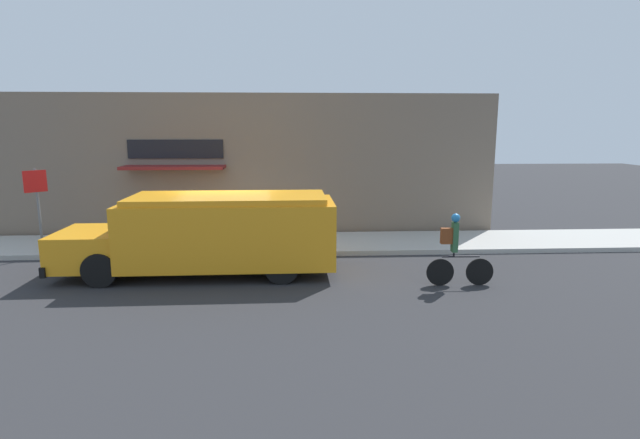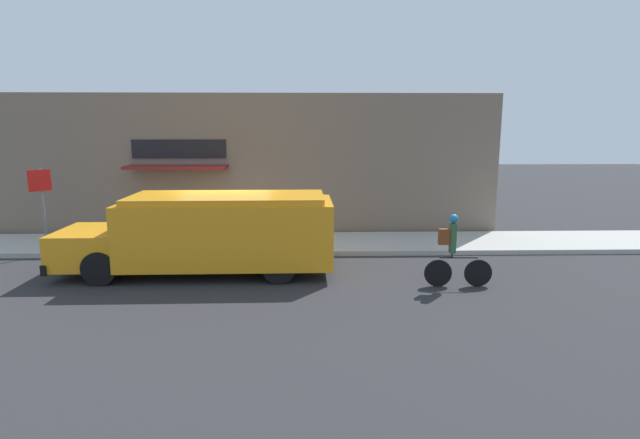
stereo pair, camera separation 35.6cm
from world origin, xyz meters
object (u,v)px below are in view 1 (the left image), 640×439
object	(u,v)px
stop_sign_post	(37,197)
trash_bin	(257,224)
school_bus	(212,233)
cyclist	(456,251)

from	to	relation	value
stop_sign_post	trash_bin	distance (m)	6.21
school_bus	stop_sign_post	xyz separation A→B (m)	(-5.06, 1.92, 0.67)
cyclist	stop_sign_post	bearing A→B (deg)	164.98
cyclist	school_bus	bearing A→B (deg)	168.98
stop_sign_post	cyclist	bearing A→B (deg)	-16.40
cyclist	trash_bin	world-z (taller)	cyclist
stop_sign_post	trash_bin	size ratio (longest dim) A/B	2.60
school_bus	stop_sign_post	distance (m)	5.46
cyclist	stop_sign_post	world-z (taller)	stop_sign_post
cyclist	stop_sign_post	distance (m)	11.28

